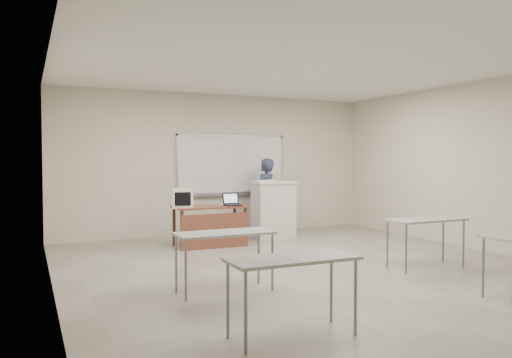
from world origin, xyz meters
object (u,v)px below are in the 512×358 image
whiteboard (232,165)px  mouse (221,205)px  laptop (232,202)px  presenter (265,196)px  instructor_desk (212,218)px  podium (273,210)px  crt_monitor (182,198)px  keyboard (265,181)px

whiteboard → mouse: (-0.80, -1.44, -0.71)m
laptop → mouse: laptop is taller
whiteboard → mouse: bearing=-118.9°
laptop → presenter: presenter is taller
instructor_desk → mouse: 0.32m
whiteboard → laptop: bearing=-111.7°
mouse → presenter: (1.38, 0.97, 0.05)m
instructor_desk → podium: podium is taller
instructor_desk → crt_monitor: bearing=177.9°
whiteboard → laptop: 1.74m
presenter → keyboard: bearing=30.1°
podium → whiteboard: bearing=120.0°
mouse → presenter: size_ratio=0.06×
mouse → presenter: 1.69m
instructor_desk → keyboard: (1.35, 0.54, 0.64)m
instructor_desk → keyboard: keyboard is taller
crt_monitor → mouse: crt_monitor is taller
presenter → whiteboard: bearing=-71.8°
crt_monitor → presenter: (2.13, 0.98, -0.10)m
whiteboard → crt_monitor: (-1.55, -1.45, -0.56)m
whiteboard → presenter: (0.59, -0.47, -0.67)m
podium → presenter: presenter is taller
presenter → podium: bearing=47.7°
crt_monitor → mouse: bearing=12.6°
presenter → crt_monitor: bearing=-8.6°
crt_monitor → laptop: 0.96m
crt_monitor → keyboard: keyboard is taller
mouse → keyboard: (1.15, 0.50, 0.40)m
laptop → mouse: bearing=165.4°
podium → keyboard: bearing=155.8°
whiteboard → crt_monitor: 2.19m
presenter → mouse: bearing=1.7°
whiteboard → crt_monitor: size_ratio=5.98×
instructor_desk → crt_monitor: size_ratio=3.21×
crt_monitor → laptop: bearing=9.2°
instructor_desk → crt_monitor: crt_monitor is taller
instructor_desk → presenter: presenter is taller
instructor_desk → laptop: laptop is taller
laptop → mouse: size_ratio=3.24×
instructor_desk → podium: (1.50, 0.46, 0.05)m
presenter → laptop: bearing=7.6°
instructor_desk → crt_monitor: 0.67m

